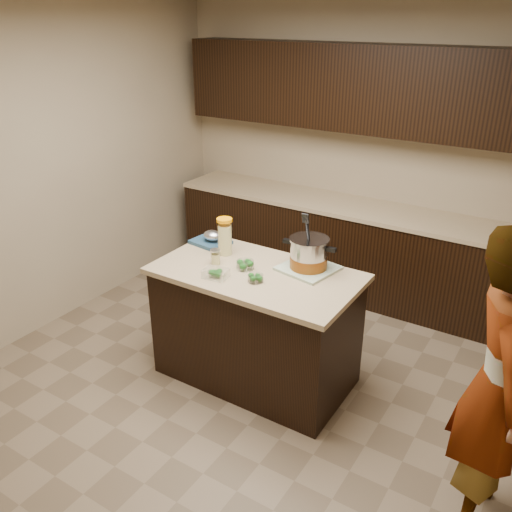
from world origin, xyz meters
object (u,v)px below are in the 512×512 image
Objects in this scene: stock_pot at (309,255)px; person at (500,387)px; lemonade_pitcher at (225,238)px; island at (256,325)px.

stock_pot is 0.23× the size of person.
lemonade_pitcher is (-0.66, -0.09, 0.02)m from stock_pot.
lemonade_pitcher reaches higher than island.
island is 0.67m from stock_pot.
person is at bearing -13.07° from island.
person is at bearing -29.28° from stock_pot.
island is 1.79m from person.
island is at bearing -19.90° from lemonade_pitcher.
lemonade_pitcher is at bearing 160.10° from island.
stock_pot is (0.30, 0.22, 0.56)m from island.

